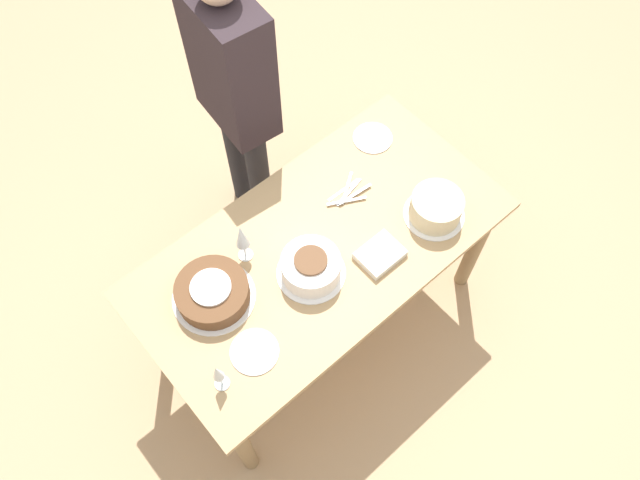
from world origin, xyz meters
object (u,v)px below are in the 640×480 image
(cake_front_chocolate, at_px, (212,292))
(wine_glass_near, at_px, (218,374))
(wine_glass_far, at_px, (242,237))
(person_cutting, at_px, (235,87))
(cake_back_decorated, at_px, (436,208))
(cake_center_white, at_px, (311,267))

(cake_front_chocolate, relative_size, wine_glass_near, 1.81)
(wine_glass_far, relative_size, person_cutting, 0.14)
(cake_back_decorated, bearing_deg, wine_glass_near, -0.34)
(person_cutting, bearing_deg, cake_center_white, -12.86)
(cake_front_chocolate, bearing_deg, person_cutting, -133.70)
(cake_center_white, xyz_separation_m, cake_front_chocolate, (0.35, -0.17, -0.01))
(cake_center_white, height_order, wine_glass_far, wine_glass_far)
(cake_center_white, height_order, person_cutting, person_cutting)
(cake_center_white, relative_size, wine_glass_far, 1.23)
(cake_front_chocolate, distance_m, cake_back_decorated, 0.97)
(cake_front_chocolate, distance_m, person_cutting, 0.92)
(cake_back_decorated, height_order, person_cutting, person_cutting)
(cake_center_white, bearing_deg, wine_glass_far, -58.08)
(cake_back_decorated, distance_m, person_cutting, 1.01)
(person_cutting, bearing_deg, cake_back_decorated, 22.28)
(cake_back_decorated, bearing_deg, cake_front_chocolate, -18.23)
(wine_glass_near, xyz_separation_m, person_cutting, (-0.81, -0.95, 0.07))
(wine_glass_near, bearing_deg, person_cutting, -130.33)
(cake_center_white, distance_m, wine_glass_near, 0.55)
(wine_glass_far, bearing_deg, cake_back_decorated, 152.65)
(cake_center_white, distance_m, person_cutting, 0.88)
(cake_center_white, relative_size, person_cutting, 0.17)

